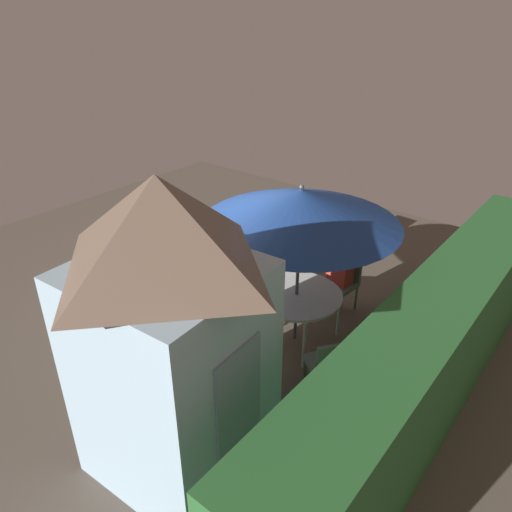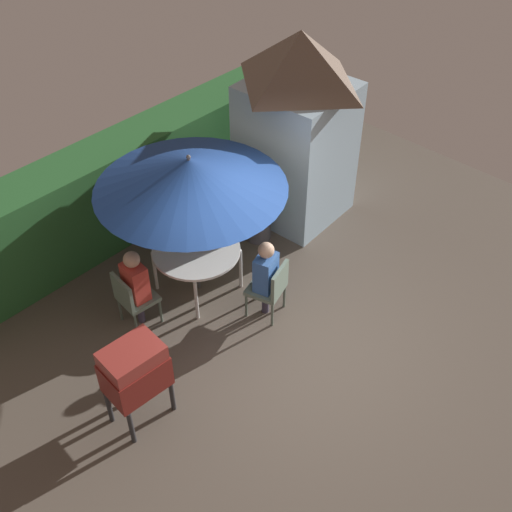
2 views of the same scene
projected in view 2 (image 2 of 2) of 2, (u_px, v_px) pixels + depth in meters
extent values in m
plane|color=brown|center=(287.00, 337.00, 8.65)|extent=(11.00, 11.00, 0.00)
cube|color=#28602D|center=(120.00, 187.00, 9.90)|extent=(6.58, 0.82, 1.61)
cube|color=#9EBCD1|center=(296.00, 151.00, 10.06)|extent=(1.51, 1.59, 2.28)
pyramid|color=brown|center=(300.00, 58.00, 9.03)|extent=(1.60, 1.68, 0.82)
cube|color=gray|center=(259.00, 148.00, 10.59)|extent=(0.60, 0.06, 1.78)
cylinder|color=white|center=(196.00, 250.00, 8.90)|extent=(1.25, 1.25, 0.04)
cylinder|color=beige|center=(196.00, 300.00, 8.68)|extent=(0.05, 0.05, 0.70)
cylinder|color=beige|center=(241.00, 269.00, 9.16)|extent=(0.05, 0.05, 0.70)
cylinder|color=beige|center=(155.00, 271.00, 9.13)|extent=(0.05, 0.05, 0.70)
cylinder|color=beige|center=(199.00, 242.00, 9.61)|extent=(0.05, 0.05, 0.70)
cylinder|color=#4C4C51|center=(194.00, 229.00, 8.63)|extent=(0.04, 0.04, 2.24)
cone|color=navy|center=(190.00, 174.00, 8.04)|extent=(2.54, 2.54, 0.44)
sphere|color=#4C4C51|center=(188.00, 157.00, 7.87)|extent=(0.06, 0.06, 0.06)
cube|color=maroon|center=(135.00, 375.00, 7.21)|extent=(0.74, 0.55, 0.45)
cube|color=maroon|center=(132.00, 356.00, 6.99)|extent=(0.70, 0.52, 0.20)
cylinder|color=#262628|center=(131.00, 428.00, 7.26)|extent=(0.06, 0.06, 0.55)
cylinder|color=#262628|center=(172.00, 395.00, 7.60)|extent=(0.06, 0.06, 0.55)
cylinder|color=#262628|center=(109.00, 407.00, 7.47)|extent=(0.06, 0.06, 0.55)
cylinder|color=#262628|center=(150.00, 376.00, 7.81)|extent=(0.06, 0.06, 0.55)
cube|color=slate|center=(138.00, 298.00, 8.58)|extent=(0.50, 0.50, 0.06)
cube|color=slate|center=(123.00, 293.00, 8.33)|extent=(0.10, 0.46, 0.45)
cylinder|color=#516155|center=(120.00, 308.00, 8.74)|extent=(0.04, 0.04, 0.45)
cylinder|color=#516155|center=(136.00, 325.00, 8.52)|extent=(0.04, 0.04, 0.45)
cylinder|color=#516155|center=(144.00, 295.00, 8.94)|extent=(0.04, 0.04, 0.45)
cylinder|color=#516155|center=(161.00, 310.00, 8.71)|extent=(0.04, 0.04, 0.45)
cube|color=slate|center=(266.00, 289.00, 8.71)|extent=(0.57, 0.57, 0.06)
cube|color=slate|center=(280.00, 281.00, 8.49)|extent=(0.46, 0.18, 0.45)
cylinder|color=#516155|center=(272.00, 314.00, 8.66)|extent=(0.04, 0.04, 0.45)
cylinder|color=#516155|center=(284.00, 295.00, 8.93)|extent=(0.04, 0.04, 0.45)
cylinder|color=#516155|center=(246.00, 305.00, 8.80)|extent=(0.04, 0.04, 0.45)
cylinder|color=#516155|center=(259.00, 287.00, 9.06)|extent=(0.04, 0.04, 0.45)
cube|color=slate|center=(189.00, 217.00, 9.91)|extent=(0.64, 0.64, 0.06)
cube|color=slate|center=(187.00, 197.00, 9.92)|extent=(0.40, 0.31, 0.45)
cylinder|color=#516155|center=(201.00, 219.00, 10.24)|extent=(0.04, 0.04, 0.45)
cylinder|color=#516155|center=(176.00, 222.00, 10.18)|extent=(0.04, 0.04, 0.45)
cylinder|color=#516155|center=(204.00, 234.00, 9.94)|extent=(0.04, 0.04, 0.45)
cylinder|color=#516155|center=(179.00, 237.00, 9.89)|extent=(0.04, 0.04, 0.45)
cylinder|color=#4C4C51|center=(258.00, 228.00, 10.12)|extent=(0.41, 0.41, 0.38)
sphere|color=#235628|center=(258.00, 204.00, 9.80)|extent=(0.68, 0.68, 0.68)
cube|color=#CC3D33|center=(135.00, 282.00, 8.38)|extent=(0.27, 0.36, 0.55)
sphere|color=tan|center=(131.00, 259.00, 8.11)|extent=(0.22, 0.22, 0.22)
cylinder|color=#383347|center=(140.00, 309.00, 8.72)|extent=(0.10, 0.10, 0.48)
cube|color=#3866B2|center=(266.00, 272.00, 8.51)|extent=(0.39, 0.33, 0.55)
sphere|color=tan|center=(266.00, 250.00, 8.25)|extent=(0.22, 0.22, 0.22)
cylinder|color=#383347|center=(265.00, 299.00, 8.85)|extent=(0.10, 0.10, 0.48)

